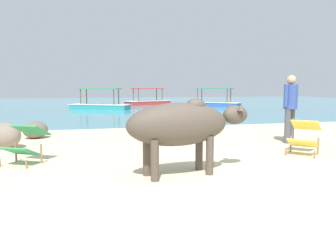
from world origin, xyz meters
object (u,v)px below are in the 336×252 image
cow (182,125)px  deck_chair_far (26,141)px  boat_blue (214,103)px  person_standing (290,104)px  boat_red (148,101)px  deck_chair_near (304,135)px  boat_teal (100,105)px

cow → deck_chair_far: cow is taller
boat_blue → cow: bearing=108.9°
deck_chair_far → person_standing: 5.85m
boat_blue → boat_red: (-4.01, 3.57, 0.00)m
cow → person_standing: size_ratio=1.29×
cow → boat_blue: boat_blue is taller
cow → person_standing: 3.99m
deck_chair_near → cow: bearing=-25.6°
person_standing → boat_red: size_ratio=0.42×
deck_chair_far → boat_teal: size_ratio=0.24×
boat_blue → person_standing: bearing=117.2°
cow → boat_blue: bearing=57.1°
boat_teal → deck_chair_far: bearing=-70.0°
deck_chair_far → boat_teal: boat_teal is taller
cow → boat_teal: (-0.44, 16.03, -0.52)m
deck_chair_near → deck_chair_far: size_ratio=0.99×
cow → boat_red: bearing=71.3°
deck_chair_far → person_standing: size_ratio=0.57×
person_standing → deck_chair_far: bearing=-108.8°
cow → boat_red: (3.43, 20.55, -0.52)m
deck_chair_far → boat_teal: bearing=-159.7°
deck_chair_near → person_standing: (0.51, 1.24, 0.56)m
boat_blue → boat_teal: same height
person_standing → boat_blue: 15.39m
person_standing → deck_chair_near: bearing=-48.4°
person_standing → boat_red: (0.08, 18.38, -0.70)m
boat_blue → boat_red: 5.37m
boat_red → cow: bearing=58.1°
boat_blue → boat_red: bearing=1.0°
cow → boat_teal: bearing=82.4°
person_standing → boat_red: bearing=153.7°
deck_chair_near → deck_chair_far: bearing=-49.3°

